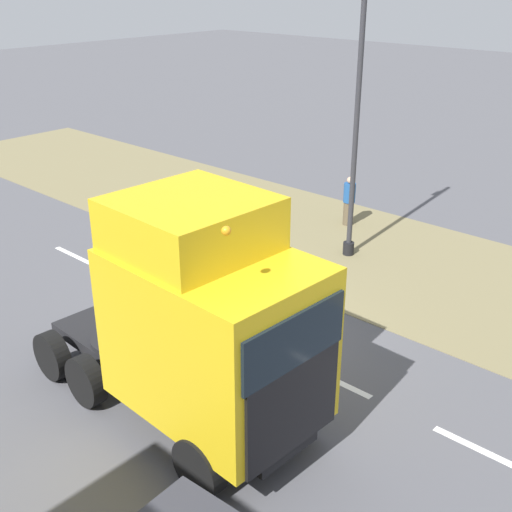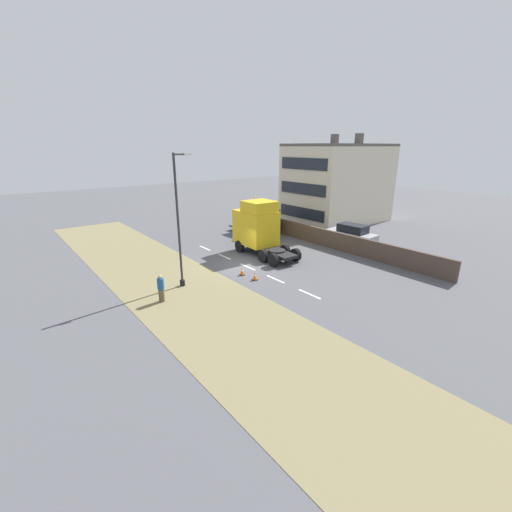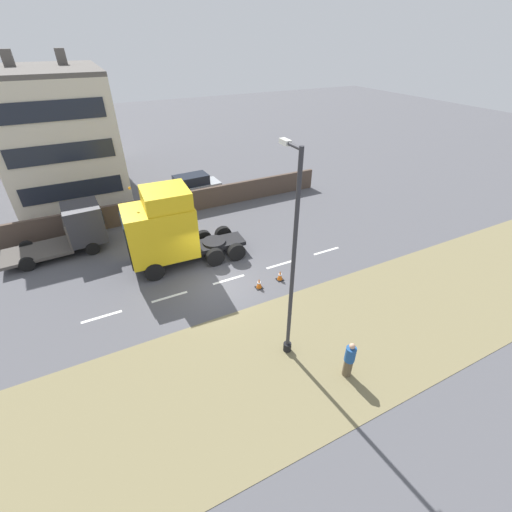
{
  "view_description": "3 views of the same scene",
  "coord_description": "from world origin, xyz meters",
  "px_view_note": "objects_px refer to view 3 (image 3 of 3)",
  "views": [
    {
      "loc": [
        9.41,
        8.76,
        7.85
      ],
      "look_at": [
        -1.56,
        -1.11,
        1.25
      ],
      "focal_mm": 45.0,
      "sensor_mm": 36.0,
      "label": 1
    },
    {
      "loc": [
        -14.68,
        -20.3,
        8.76
      ],
      "look_at": [
        -0.02,
        -1.75,
        1.14
      ],
      "focal_mm": 24.0,
      "sensor_mm": 36.0,
      "label": 2
    },
    {
      "loc": [
        -13.72,
        4.54,
        11.07
      ],
      "look_at": [
        -1.57,
        -1.55,
        2.18
      ],
      "focal_mm": 24.0,
      "sensor_mm": 36.0,
      "label": 3
    }
  ],
  "objects_px": {
    "lorry_cab": "(166,229)",
    "lamp_post": "(291,273)",
    "traffic_cone_lead": "(280,275)",
    "pedestrian": "(349,360)",
    "traffic_cone_trailing": "(259,283)",
    "flatbed_truck": "(77,227)",
    "parked_car": "(191,189)"
  },
  "relations": [
    {
      "from": "flatbed_truck",
      "to": "lorry_cab",
      "type": "bearing_deg",
      "value": 43.83
    },
    {
      "from": "lamp_post",
      "to": "traffic_cone_lead",
      "type": "height_order",
      "value": "lamp_post"
    },
    {
      "from": "lorry_cab",
      "to": "traffic_cone_lead",
      "type": "distance_m",
      "value": 6.6
    },
    {
      "from": "traffic_cone_lead",
      "to": "parked_car",
      "type": "bearing_deg",
      "value": 5.0
    },
    {
      "from": "lamp_post",
      "to": "traffic_cone_lead",
      "type": "relative_size",
      "value": 14.48
    },
    {
      "from": "flatbed_truck",
      "to": "parked_car",
      "type": "relative_size",
      "value": 1.24
    },
    {
      "from": "lorry_cab",
      "to": "pedestrian",
      "type": "xyz_separation_m",
      "value": [
        -10.48,
        -4.07,
        -1.43
      ]
    },
    {
      "from": "lamp_post",
      "to": "traffic_cone_trailing",
      "type": "height_order",
      "value": "lamp_post"
    },
    {
      "from": "lorry_cab",
      "to": "traffic_cone_trailing",
      "type": "height_order",
      "value": "lorry_cab"
    },
    {
      "from": "flatbed_truck",
      "to": "traffic_cone_lead",
      "type": "distance_m",
      "value": 12.32
    },
    {
      "from": "parked_car",
      "to": "traffic_cone_lead",
      "type": "distance_m",
      "value": 12.01
    },
    {
      "from": "traffic_cone_lead",
      "to": "flatbed_truck",
      "type": "bearing_deg",
      "value": 48.3
    },
    {
      "from": "lorry_cab",
      "to": "lamp_post",
      "type": "bearing_deg",
      "value": -160.04
    },
    {
      "from": "lorry_cab",
      "to": "lamp_post",
      "type": "height_order",
      "value": "lamp_post"
    },
    {
      "from": "flatbed_truck",
      "to": "parked_car",
      "type": "distance_m",
      "value": 8.96
    },
    {
      "from": "pedestrian",
      "to": "traffic_cone_trailing",
      "type": "distance_m",
      "value": 6.32
    },
    {
      "from": "flatbed_truck",
      "to": "parked_car",
      "type": "height_order",
      "value": "flatbed_truck"
    },
    {
      "from": "traffic_cone_lead",
      "to": "traffic_cone_trailing",
      "type": "relative_size",
      "value": 1.0
    },
    {
      "from": "flatbed_truck",
      "to": "traffic_cone_lead",
      "type": "relative_size",
      "value": 9.95
    },
    {
      "from": "flatbed_truck",
      "to": "pedestrian",
      "type": "relative_size",
      "value": 3.45
    },
    {
      "from": "parked_car",
      "to": "flatbed_truck",
      "type": "bearing_deg",
      "value": 111.76
    },
    {
      "from": "lamp_post",
      "to": "traffic_cone_trailing",
      "type": "distance_m",
      "value": 5.58
    },
    {
      "from": "flatbed_truck",
      "to": "lamp_post",
      "type": "distance_m",
      "value": 14.48
    },
    {
      "from": "traffic_cone_lead",
      "to": "pedestrian",
      "type": "bearing_deg",
      "value": 173.5
    },
    {
      "from": "lorry_cab",
      "to": "parked_car",
      "type": "relative_size",
      "value": 1.4
    },
    {
      "from": "traffic_cone_lead",
      "to": "lamp_post",
      "type": "bearing_deg",
      "value": 153.25
    },
    {
      "from": "lamp_post",
      "to": "pedestrian",
      "type": "relative_size",
      "value": 5.02
    },
    {
      "from": "lorry_cab",
      "to": "lamp_post",
      "type": "xyz_separation_m",
      "value": [
        -8.36,
        -2.64,
        1.66
      ]
    },
    {
      "from": "parked_car",
      "to": "traffic_cone_trailing",
      "type": "xyz_separation_m",
      "value": [
        -12.07,
        0.27,
        -0.72
      ]
    },
    {
      "from": "pedestrian",
      "to": "flatbed_truck",
      "type": "bearing_deg",
      "value": 30.07
    },
    {
      "from": "parked_car",
      "to": "lamp_post",
      "type": "xyz_separation_m",
      "value": [
        -16.22,
        1.11,
        2.9
      ]
    },
    {
      "from": "flatbed_truck",
      "to": "parked_car",
      "type": "xyz_separation_m",
      "value": [
        3.78,
        -8.11,
        -0.45
      ]
    }
  ]
}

